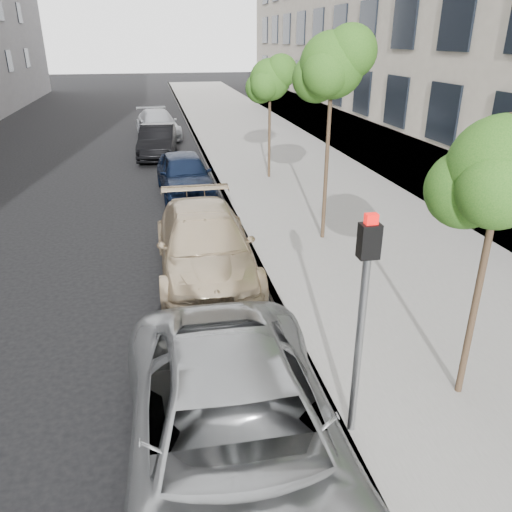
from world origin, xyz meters
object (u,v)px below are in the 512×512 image
object	(u,v)px
signal_pole	(363,304)
suv	(205,245)
tree_near	(504,170)
tree_mid	(333,65)
sedan_blue	(185,174)
sedan_rear	(158,124)
tree_far	(271,80)
minivan	(237,438)
sedan_black	(158,142)

from	to	relation	value
signal_pole	suv	distance (m)	5.82
tree_near	tree_mid	distance (m)	6.57
suv	sedan_blue	size ratio (longest dim) A/B	1.21
signal_pole	tree_mid	bearing A→B (deg)	74.68
sedan_blue	sedan_rear	bearing A→B (deg)	89.86
signal_pole	sedan_rear	size ratio (longest dim) A/B	0.63
tree_far	minivan	bearing A→B (deg)	-104.42
minivan	signal_pole	bearing A→B (deg)	18.63
tree_far	sedan_blue	world-z (taller)	tree_far
tree_far	sedan_blue	xyz separation A→B (m)	(-3.33, -1.32, -2.95)
tree_near	sedan_rear	world-z (taller)	tree_near
sedan_blue	sedan_black	bearing A→B (deg)	93.70
sedan_black	sedan_rear	size ratio (longest dim) A/B	0.88
tree_near	minivan	xyz separation A→B (m)	(-3.60, -0.98, -2.76)
sedan_blue	sedan_rear	size ratio (longest dim) A/B	0.88
tree_near	sedan_blue	distance (m)	12.47
tree_mid	sedan_black	world-z (taller)	tree_mid
tree_near	suv	bearing A→B (deg)	123.37
signal_pole	tree_near	bearing A→B (deg)	13.08
tree_far	signal_pole	xyz separation A→B (m)	(-1.93, -13.44, -1.60)
signal_pole	sedan_blue	size ratio (longest dim) A/B	0.72
tree_mid	suv	world-z (taller)	tree_mid
sedan_black	sedan_blue	bearing A→B (deg)	-77.13
tree_near	sedan_blue	world-z (taller)	tree_near
tree_mid	sedan_black	size ratio (longest dim) A/B	1.21
tree_mid	tree_far	bearing A→B (deg)	90.00
minivan	suv	size ratio (longest dim) A/B	1.08
minivan	sedan_rear	bearing A→B (deg)	91.71
tree_near	suv	xyz separation A→B (m)	(-3.33, 5.05, -2.79)
tree_mid	sedan_rear	world-z (taller)	tree_mid
sedan_black	signal_pole	bearing A→B (deg)	-77.56
signal_pole	minivan	distance (m)	2.18
tree_far	sedan_black	world-z (taller)	tree_far
tree_near	sedan_blue	bearing A→B (deg)	105.90
tree_mid	signal_pole	size ratio (longest dim) A/B	1.69
signal_pole	sedan_black	bearing A→B (deg)	97.01
tree_near	sedan_black	xyz separation A→B (m)	(-4.12, 17.92, -2.83)
tree_near	sedan_rear	xyz separation A→B (m)	(-4.01, 23.14, -2.83)
signal_pole	tree_far	bearing A→B (deg)	82.04
tree_near	tree_far	distance (m)	13.00
tree_far	signal_pole	bearing A→B (deg)	-98.16
tree_far	minivan	distance (m)	14.72
suv	sedan_rear	distance (m)	18.10
tree_far	suv	distance (m)	9.10
minivan	suv	distance (m)	6.04
tree_near	tree_mid	xyz separation A→B (m)	(0.00, 6.50, 0.92)
suv	tree_mid	bearing A→B (deg)	24.19
minivan	sedan_rear	size ratio (longest dim) A/B	1.15
signal_pole	minivan	world-z (taller)	signal_pole
minivan	sedan_blue	xyz separation A→B (m)	(0.27, 12.66, -0.05)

